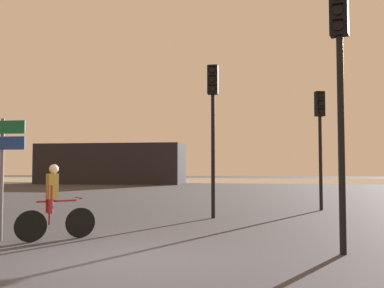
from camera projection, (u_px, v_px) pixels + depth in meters
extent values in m
plane|color=#333338|center=(114.00, 262.00, 7.04)|extent=(120.00, 120.00, 0.00)
cube|color=#9E937F|center=(239.00, 180.00, 46.29)|extent=(80.00, 16.00, 0.01)
cube|color=black|center=(111.00, 164.00, 38.25)|extent=(12.94, 4.00, 3.54)
cylinder|color=black|center=(341.00, 144.00, 7.76)|extent=(0.12, 0.12, 3.98)
cube|color=black|center=(339.00, 12.00, 7.88)|extent=(0.38, 0.33, 0.90)
cylinder|color=black|center=(338.00, 10.00, 7.76)|extent=(0.19, 0.09, 0.19)
cube|color=black|center=(338.00, 3.00, 7.75)|extent=(0.22, 0.17, 0.02)
cylinder|color=black|center=(338.00, 25.00, 7.75)|extent=(0.19, 0.09, 0.19)
cube|color=black|center=(338.00, 19.00, 7.74)|extent=(0.22, 0.17, 0.02)
cylinder|color=black|center=(321.00, 163.00, 15.34)|extent=(0.12, 0.12, 3.38)
cube|color=black|center=(320.00, 104.00, 15.44)|extent=(0.37, 0.32, 0.90)
cylinder|color=black|center=(321.00, 95.00, 15.33)|extent=(0.19, 0.08, 0.19)
cube|color=black|center=(321.00, 92.00, 15.31)|extent=(0.22, 0.17, 0.02)
cylinder|color=black|center=(321.00, 103.00, 15.31)|extent=(0.19, 0.08, 0.19)
cube|color=black|center=(321.00, 100.00, 15.30)|extent=(0.22, 0.17, 0.02)
cylinder|color=black|center=(321.00, 111.00, 15.30)|extent=(0.19, 0.08, 0.19)
cube|color=black|center=(322.00, 108.00, 15.28)|extent=(0.22, 0.17, 0.02)
cylinder|color=black|center=(213.00, 156.00, 13.07)|extent=(0.12, 0.12, 3.79)
cube|color=black|center=(213.00, 80.00, 13.19)|extent=(0.33, 0.26, 0.90)
cylinder|color=black|center=(212.00, 70.00, 13.07)|extent=(0.19, 0.04, 0.19)
cube|color=black|center=(212.00, 66.00, 13.05)|extent=(0.20, 0.13, 0.02)
cylinder|color=black|center=(212.00, 79.00, 13.05)|extent=(0.19, 0.04, 0.19)
cube|color=black|center=(212.00, 75.00, 13.04)|extent=(0.20, 0.13, 0.02)
cylinder|color=black|center=(212.00, 88.00, 13.04)|extent=(0.19, 0.04, 0.19)
cube|color=black|center=(212.00, 85.00, 13.02)|extent=(0.20, 0.13, 0.02)
cylinder|color=slate|center=(2.00, 179.00, 9.11)|extent=(0.08, 0.08, 2.60)
cube|color=#116038|center=(1.00, 127.00, 9.11)|extent=(1.10, 0.03, 0.28)
cube|color=navy|center=(1.00, 143.00, 9.09)|extent=(1.10, 0.03, 0.28)
cylinder|color=black|center=(80.00, 223.00, 9.45)|extent=(0.52, 0.47, 0.66)
cylinder|color=black|center=(31.00, 226.00, 8.89)|extent=(0.52, 0.47, 0.66)
cylinder|color=maroon|center=(57.00, 201.00, 9.20)|extent=(0.66, 0.58, 0.04)
cylinder|color=maroon|center=(49.00, 212.00, 9.10)|extent=(0.04, 0.04, 0.55)
cylinder|color=maroon|center=(78.00, 198.00, 9.45)|extent=(0.33, 0.37, 0.03)
cylinder|color=maroon|center=(51.00, 199.00, 9.03)|extent=(0.11, 0.11, 0.60)
cylinder|color=maroon|center=(48.00, 199.00, 9.20)|extent=(0.11, 0.11, 0.60)
cube|color=olive|center=(52.00, 186.00, 9.16)|extent=(0.35, 0.36, 0.54)
sphere|color=beige|center=(54.00, 169.00, 9.19)|extent=(0.20, 0.20, 0.20)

